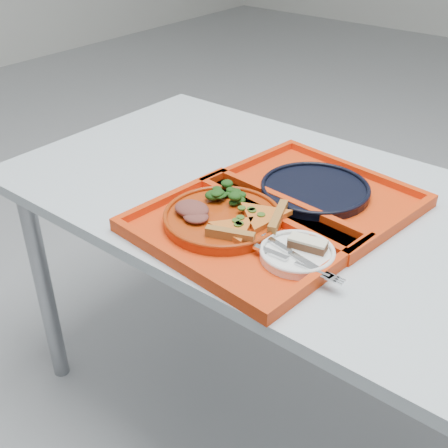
{
  "coord_description": "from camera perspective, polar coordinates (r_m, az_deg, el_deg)",
  "views": [
    {
      "loc": [
        0.54,
        -1.02,
        1.41
      ],
      "look_at": [
        -0.1,
        -0.22,
        0.78
      ],
      "focal_mm": 45.0,
      "sensor_mm": 36.0,
      "label": 1
    }
  ],
  "objects": [
    {
      "name": "pizza_slice_a",
      "position": [
        1.17,
        1.03,
        -0.32
      ],
      "size": [
        0.14,
        0.15,
        0.02
      ],
      "primitive_type": null,
      "rotation": [
        0.0,
        0.0,
        1.94
      ],
      "color": "orange",
      "rests_on": "dinner_plate"
    },
    {
      "name": "tray_main",
      "position": [
        1.2,
        1.59,
        -1.19
      ],
      "size": [
        0.48,
        0.39,
        0.01
      ],
      "primitive_type": "cube",
      "rotation": [
        0.0,
        0.0,
        -0.09
      ],
      "color": "red",
      "rests_on": "table"
    },
    {
      "name": "dinner_plate",
      "position": [
        1.23,
        -0.14,
        0.48
      ],
      "size": [
        0.26,
        0.26,
        0.02
      ],
      "primitive_type": "cylinder",
      "color": "#992E0A",
      "rests_on": "tray_main"
    },
    {
      "name": "pizza_slice_b",
      "position": [
        1.22,
        3.93,
        1.0
      ],
      "size": [
        0.17,
        0.16,
        0.02
      ],
      "primitive_type": null,
      "rotation": [
        0.0,
        0.0,
        3.51
      ],
      "color": "orange",
      "rests_on": "dinner_plate"
    },
    {
      "name": "dessert_bar",
      "position": [
        1.14,
        8.5,
        -1.99
      ],
      "size": [
        0.08,
        0.05,
        0.02
      ],
      "rotation": [
        0.0,
        0.0,
        0.21
      ],
      "color": "#522E1B",
      "rests_on": "side_plate"
    },
    {
      "name": "table",
      "position": [
        1.37,
        9.15,
        -1.2
      ],
      "size": [
        1.6,
        0.8,
        0.75
      ],
      "color": "#B2BFC7",
      "rests_on": "ground"
    },
    {
      "name": "ground",
      "position": [
        1.82,
        7.26,
        -19.28
      ],
      "size": [
        10.0,
        10.0,
        0.0
      ],
      "primitive_type": "plane",
      "color": "gray",
      "rests_on": "ground"
    },
    {
      "name": "fork",
      "position": [
        1.09,
        7.15,
        -3.85
      ],
      "size": [
        0.19,
        0.03,
        0.01
      ],
      "primitive_type": "cube",
      "rotation": [
        0.0,
        0.0,
        0.04
      ],
      "color": "silver",
      "rests_on": "side_plate"
    },
    {
      "name": "meat_portion",
      "position": [
        1.23,
        -3.29,
        1.55
      ],
      "size": [
        0.08,
        0.07,
        0.02
      ],
      "primitive_type": "ellipsoid",
      "color": "brown",
      "rests_on": "dinner_plate"
    },
    {
      "name": "knife",
      "position": [
        1.11,
        7.29,
        -3.17
      ],
      "size": [
        0.18,
        0.05,
        0.01
      ],
      "primitive_type": "cube",
      "rotation": [
        0.0,
        0.0,
        -0.19
      ],
      "color": "silver",
      "rests_on": "side_plate"
    },
    {
      "name": "salad_heap",
      "position": [
        1.28,
        0.33,
        3.29
      ],
      "size": [
        0.08,
        0.07,
        0.04
      ],
      "primitive_type": "ellipsoid",
      "color": "black",
      "rests_on": "dinner_plate"
    },
    {
      "name": "navy_plate",
      "position": [
        1.37,
        9.22,
        3.38
      ],
      "size": [
        0.26,
        0.26,
        0.02
      ],
      "primitive_type": "cylinder",
      "color": "black",
      "rests_on": "tray_far"
    },
    {
      "name": "tray_far",
      "position": [
        1.37,
        9.17,
        2.86
      ],
      "size": [
        0.49,
        0.4,
        0.01
      ],
      "primitive_type": "cube",
      "rotation": [
        0.0,
        0.0,
        -0.13
      ],
      "color": "red",
      "rests_on": "table"
    },
    {
      "name": "side_plate",
      "position": [
        1.13,
        7.44,
        -3.15
      ],
      "size": [
        0.15,
        0.15,
        0.01
      ],
      "primitive_type": "cylinder",
      "color": "white",
      "rests_on": "tray_main"
    }
  ]
}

